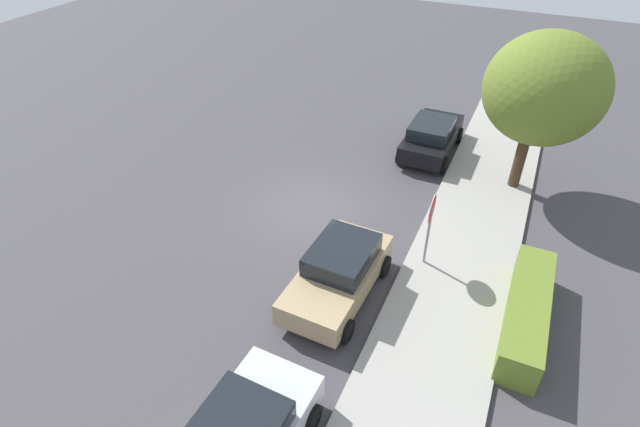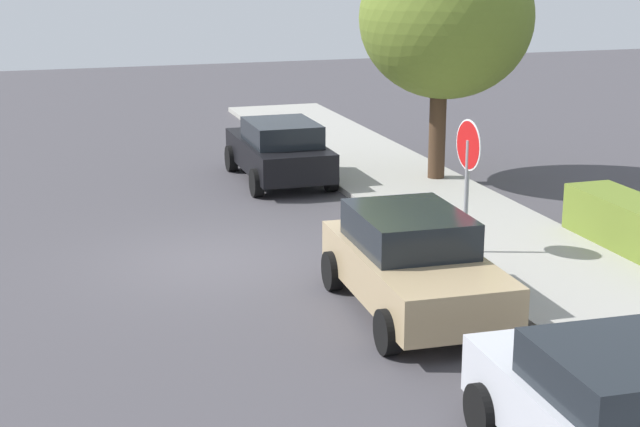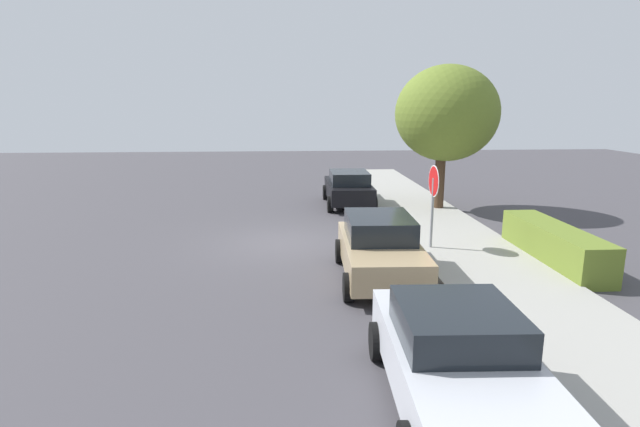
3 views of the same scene
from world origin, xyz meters
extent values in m
plane|color=#423F44|center=(0.00, 0.00, 0.00)|extent=(60.00, 60.00, 0.00)
cube|color=#9E9B93|center=(0.00, 5.27, 0.07)|extent=(32.00, 3.13, 0.14)
cylinder|color=gray|center=(1.24, 4.24, 1.08)|extent=(0.08, 0.08, 2.16)
cylinder|color=white|center=(1.24, 4.24, 2.08)|extent=(0.90, 0.04, 0.90)
cylinder|color=red|center=(1.24, 4.24, 2.08)|extent=(0.84, 0.04, 0.84)
cube|color=tan|center=(3.45, 2.34, 0.65)|extent=(4.05, 1.92, 0.68)
cube|color=black|center=(3.17, 2.35, 1.26)|extent=(2.08, 1.64, 0.55)
cylinder|color=black|center=(4.83, 3.18, 0.32)|extent=(0.65, 0.24, 0.64)
cylinder|color=black|center=(4.77, 1.40, 0.32)|extent=(0.65, 0.24, 0.64)
cylinder|color=black|center=(2.12, 3.28, 0.32)|extent=(0.65, 0.24, 0.64)
cylinder|color=black|center=(2.06, 1.50, 0.32)|extent=(0.65, 0.24, 0.64)
cube|color=black|center=(-5.64, 2.68, 0.64)|extent=(4.02, 1.77, 0.67)
cube|color=black|center=(-5.34, 2.68, 1.22)|extent=(2.01, 1.54, 0.51)
cylinder|color=black|center=(-7.01, 1.83, 0.32)|extent=(0.64, 0.23, 0.64)
cylinder|color=black|center=(-6.99, 3.56, 0.32)|extent=(0.64, 0.23, 0.64)
cylinder|color=black|center=(-4.29, 1.80, 0.32)|extent=(0.64, 0.23, 0.64)
cylinder|color=black|center=(-4.27, 3.53, 0.32)|extent=(0.64, 0.23, 0.64)
cube|color=black|center=(8.64, 2.43, 1.24)|extent=(1.79, 1.67, 0.49)
cylinder|color=black|center=(7.37, 3.39, 0.32)|extent=(0.65, 0.25, 0.64)
cylinder|color=black|center=(7.30, 1.57, 0.32)|extent=(0.65, 0.25, 0.64)
cylinder|color=#422D1E|center=(-4.27, 6.15, 1.27)|extent=(0.39, 0.39, 2.54)
ellipsoid|color=olive|center=(-4.38, 6.33, 3.84)|extent=(3.99, 3.99, 3.69)
camera|label=1|loc=(12.75, 6.03, 10.24)|focal=28.00mm
camera|label=2|loc=(16.39, -3.23, 5.40)|focal=55.00mm
camera|label=3|loc=(14.93, 0.09, 4.24)|focal=28.00mm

